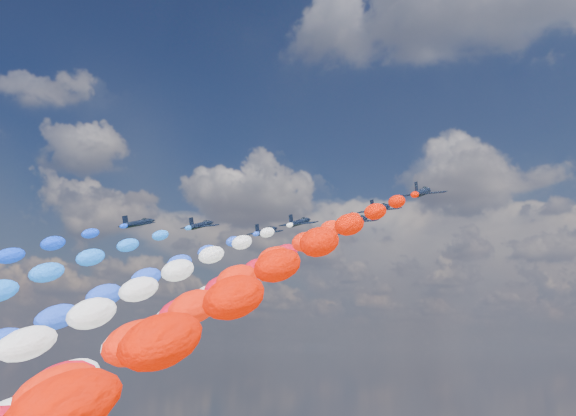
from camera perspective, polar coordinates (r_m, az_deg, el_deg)
The scene contains 14 objects.
jet_0 at distance 148.34m, azimuth -12.21°, elevation -1.23°, with size 8.09×10.85×2.39m, color black, non-canonical shape.
jet_1 at distance 148.31m, azimuth -7.16°, elevation -1.40°, with size 8.09×10.85×2.39m, color black, non-canonical shape.
jet_2 at distance 154.84m, azimuth -1.82°, elevation -1.91°, with size 8.09×10.85×2.39m, color black, non-canonical shape.
trail_2 at distance 100.98m, azimuth -20.37°, elevation -10.70°, with size 5.78×126.71×54.35m, color blue, non-canonical shape.
jet_3 at distance 143.93m, azimuth 0.95°, elevation -1.18°, with size 8.09×10.85×2.39m, color black, non-canonical shape.
trail_3 at distance 88.19m, azimuth -18.33°, elevation -10.82°, with size 5.78×126.71×54.35m, color white, non-canonical shape.
jet_4 at distance 157.48m, azimuth 3.89°, elevation -2.05°, with size 8.09×10.85×2.39m, color black, non-canonical shape.
trail_4 at distance 99.11m, azimuth -11.24°, elevation -11.18°, with size 5.78×126.71×54.35m, color white, non-canonical shape.
jet_5 at distance 142.31m, azimuth 5.85°, elevation -1.00°, with size 8.09×10.85×2.39m, color black, non-canonical shape.
trail_5 at distance 82.89m, azimuth -10.72°, elevation -11.19°, with size 5.78×126.71×54.35m, color red, non-canonical shape.
jet_6 at distance 130.93m, azimuth 7.58°, elevation -0.05°, with size 8.09×10.85×2.39m, color black, non-canonical shape.
trail_6 at distance 70.59m, azimuth -10.28°, elevation -11.20°, with size 5.78×126.71×54.35m, color #F91B06, non-canonical shape.
jet_7 at distance 118.36m, azimuth 10.98°, elevation 1.28°, with size 8.09×10.85×2.39m, color black, non-canonical shape.
trail_7 at distance 56.05m, azimuth -7.41°, elevation -11.27°, with size 5.78×126.71×54.35m, color red, non-canonical shape.
Camera 1 is at (62.33, -117.48, 74.87)m, focal length 43.31 mm.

